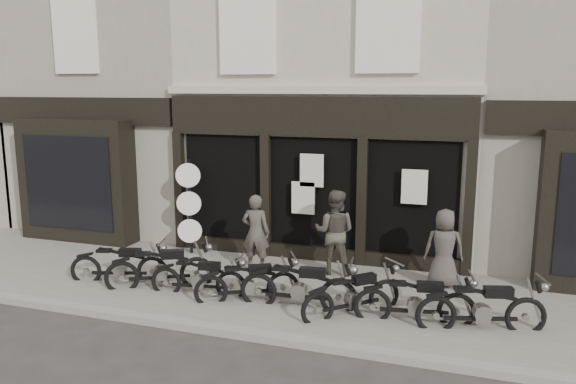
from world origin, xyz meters
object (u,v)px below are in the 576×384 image
(motorcycle_3, at_px, (249,286))
(motorcycle_7, at_px, (483,312))
(motorcycle_2, at_px, (199,281))
(motorcycle_5, at_px, (353,299))
(motorcycle_6, at_px, (416,305))
(advert_sign_post, at_px, (190,211))
(man_left, at_px, (256,232))
(motorcycle_4, at_px, (299,291))
(motorcycle_1, at_px, (161,272))
(motorcycle_0, at_px, (120,268))
(man_right, at_px, (444,248))
(man_centre, at_px, (335,232))

(motorcycle_3, xyz_separation_m, motorcycle_7, (4.21, 0.02, 0.03))
(motorcycle_2, height_order, motorcycle_5, motorcycle_5)
(motorcycle_3, xyz_separation_m, motorcycle_6, (3.12, 0.02, 0.01))
(motorcycle_2, xyz_separation_m, advert_sign_post, (-1.47, 2.38, 0.80))
(man_left, bearing_deg, motorcycle_4, 127.69)
(motorcycle_1, height_order, advert_sign_post, advert_sign_post)
(motorcycle_0, relative_size, man_right, 1.25)
(motorcycle_2, xyz_separation_m, motorcycle_3, (1.04, 0.01, 0.01))
(motorcycle_5, xyz_separation_m, man_left, (-2.55, 1.72, 0.58))
(motorcycle_7, height_order, man_left, man_left)
(motorcycle_2, height_order, man_left, man_left)
(motorcycle_5, xyz_separation_m, motorcycle_6, (1.09, 0.04, 0.01))
(motorcycle_1, distance_m, motorcycle_2, 0.95)
(motorcycle_5, height_order, man_right, man_right)
(motorcycle_1, height_order, man_centre, man_centre)
(motorcycle_0, relative_size, motorcycle_7, 0.95)
(motorcycle_7, relative_size, man_centre, 1.15)
(motorcycle_2, relative_size, motorcycle_5, 1.21)
(motorcycle_1, distance_m, man_centre, 3.73)
(motorcycle_0, relative_size, advert_sign_post, 0.83)
(motorcycle_0, relative_size, man_centre, 1.09)
(motorcycle_4, relative_size, man_left, 1.30)
(motorcycle_3, bearing_deg, advert_sign_post, 108.30)
(man_left, distance_m, man_right, 3.99)
(man_centre, relative_size, advert_sign_post, 0.76)
(motorcycle_1, relative_size, advert_sign_post, 0.82)
(motorcycle_1, relative_size, motorcycle_2, 1.02)
(motorcycle_1, xyz_separation_m, motorcycle_5, (4.00, -0.15, -0.03))
(man_right, bearing_deg, motorcycle_7, 103.59)
(motorcycle_3, distance_m, man_centre, 2.44)
(man_right, bearing_deg, man_left, -4.77)
(motorcycle_7, height_order, man_right, man_right)
(motorcycle_0, height_order, advert_sign_post, advert_sign_post)
(motorcycle_5, relative_size, man_centre, 0.88)
(motorcycle_0, xyz_separation_m, motorcycle_5, (4.98, -0.16, -0.00))
(motorcycle_3, xyz_separation_m, advert_sign_post, (-2.51, 2.38, 0.79))
(motorcycle_1, distance_m, motorcycle_6, 5.10)
(motorcycle_1, xyz_separation_m, motorcycle_6, (5.10, -0.11, -0.02))
(motorcycle_1, bearing_deg, motorcycle_3, -33.40)
(motorcycle_3, bearing_deg, man_centre, 32.04)
(motorcycle_7, xyz_separation_m, man_left, (-4.74, 1.68, 0.56))
(motorcycle_1, xyz_separation_m, motorcycle_2, (0.94, -0.13, -0.04))
(motorcycle_1, relative_size, motorcycle_7, 0.93)
(motorcycle_4, relative_size, motorcycle_7, 1.04)
(motorcycle_6, xyz_separation_m, man_right, (0.34, 1.91, 0.53))
(motorcycle_6, relative_size, advert_sign_post, 0.86)
(motorcycle_4, relative_size, motorcycle_6, 1.06)
(advert_sign_post, bearing_deg, motorcycle_5, -50.63)
(motorcycle_3, distance_m, motorcycle_5, 2.03)
(motorcycle_3, distance_m, man_left, 1.87)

